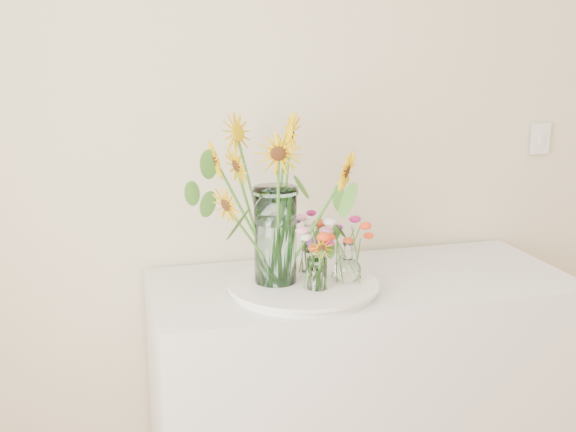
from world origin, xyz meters
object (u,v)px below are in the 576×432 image
at_px(mason_jar, 275,236).
at_px(small_vase_a, 317,274).
at_px(tray, 303,288).
at_px(small_vase_c, 312,255).
at_px(small_vase_b, 348,262).
at_px(counter, 359,400).

distance_m(mason_jar, small_vase_a, 0.18).
bearing_deg(tray, small_vase_c, 59.84).
bearing_deg(mason_jar, tray, -23.26).
xyz_separation_m(mason_jar, small_vase_b, (0.23, -0.04, -0.09)).
bearing_deg(tray, small_vase_a, -69.72).
relative_size(counter, tray, 3.07).
bearing_deg(small_vase_a, small_vase_b, 25.64).
xyz_separation_m(small_vase_a, small_vase_c, (0.04, 0.17, 0.01)).
distance_m(tray, small_vase_a, 0.10).
distance_m(tray, small_vase_b, 0.16).
distance_m(mason_jar, small_vase_b, 0.25).
height_order(tray, small_vase_c, small_vase_c).
relative_size(small_vase_a, small_vase_b, 0.82).
xyz_separation_m(tray, small_vase_c, (0.06, 0.10, 0.07)).
bearing_deg(mason_jar, counter, 6.45).
distance_m(mason_jar, small_vase_c, 0.18).
relative_size(counter, small_vase_a, 13.28).
relative_size(small_vase_a, small_vase_c, 0.87).
distance_m(tray, small_vase_c, 0.14).
bearing_deg(small_vase_b, counter, 43.74).
height_order(mason_jar, small_vase_a, mason_jar).
height_order(small_vase_b, small_vase_c, small_vase_b).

